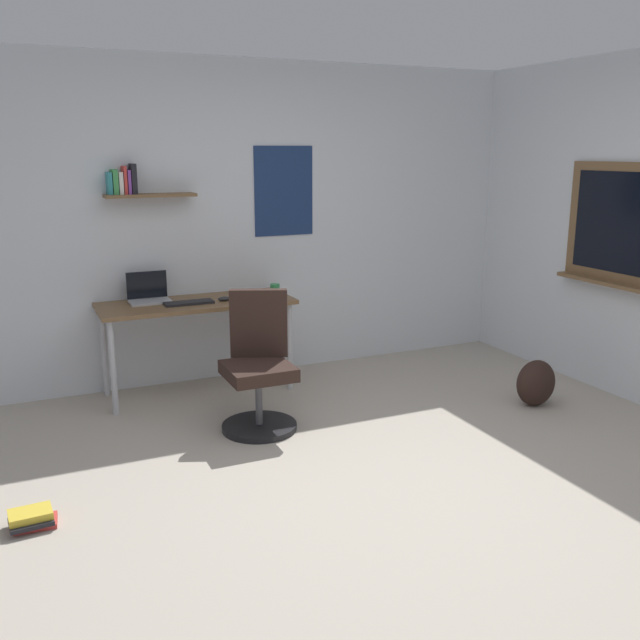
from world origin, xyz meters
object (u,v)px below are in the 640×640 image
Objects in this scene: laptop at (149,295)px; computer_mouse at (224,299)px; desk at (197,311)px; office_chair at (259,370)px; coffee_mug at (275,289)px; backpack at (536,383)px; keyboard at (189,303)px; book_stack_on_floor at (32,519)px.

laptop is 0.58m from computer_mouse.
desk is 1.57× the size of office_chair.
coffee_mug is (0.98, -0.16, -0.01)m from laptop.
computer_mouse reaches higher than desk.
backpack is at bearing -39.61° from coffee_mug.
laptop is 3.03m from backpack.
office_chair is 2.68× the size of backpack.
laptop is at bearing 140.90° from keyboard.
coffee_mug is at bearing 62.22° from office_chair.
computer_mouse is 0.44m from coffee_mug.
keyboard is 3.56× the size of computer_mouse.
desk is at bearing 51.61° from book_stack_on_floor.
laptop is (-0.34, 0.14, 0.13)m from desk.
desk is 2.65m from backpack.
laptop is 0.87× the size of backpack.
backpack is at bearing -31.95° from computer_mouse.
backpack is (2.03, -1.27, -0.58)m from computer_mouse.
computer_mouse is (0.00, 0.79, 0.35)m from office_chair.
office_chair is at bearing 27.63° from book_stack_on_floor.
office_chair is at bearing -90.32° from computer_mouse.
keyboard is 4.02× the size of coffee_mug.
book_stack_on_floor is at bearing -152.37° from office_chair.
coffee_mug is 2.66m from book_stack_on_floor.
laptop reaches higher than book_stack_on_floor.
coffee_mug is at bearing 3.97° from keyboard.
computer_mouse is at bearing 46.25° from book_stack_on_floor.
keyboard is (0.26, -0.21, -0.04)m from laptop.
office_chair reaches higher than book_stack_on_floor.
desk is 4.21× the size of backpack.
office_chair is at bearing -61.94° from laptop.
keyboard is 0.28m from computer_mouse.
coffee_mug is 0.26× the size of backpack.
keyboard is 0.72m from coffee_mug.
coffee_mug is at bearing -9.38° from laptop.
laptop is at bearing 157.32° from desk.
desk is 0.24m from computer_mouse.
book_stack_on_floor is (-1.52, -1.59, -0.72)m from computer_mouse.
coffee_mug is at bearing 6.47° from computer_mouse.
office_chair is 9.13× the size of computer_mouse.
desk is 0.93m from office_chair.
backpack is (2.24, -1.34, -0.49)m from desk.
coffee_mug reaches higher than desk.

